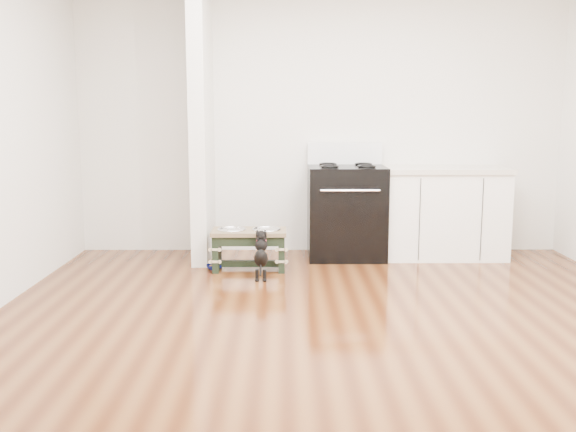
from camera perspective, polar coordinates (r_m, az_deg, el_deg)
The scene contains 8 objects.
ground at distance 4.45m, azimuth 4.50°, elevation -9.82°, with size 5.00×5.00×0.00m, color #431E0C.
room_shell at distance 4.21m, azimuth 4.78°, elevation 11.49°, with size 5.00×5.00×5.00m.
partition_wall at distance 6.35m, azimuth -7.68°, elevation 8.22°, with size 0.15×0.80×2.70m, color silver.
oven_range at distance 6.46m, azimuth 5.20°, elevation 0.51°, with size 0.76×0.69×1.14m.
cabinet_run at distance 6.64m, azimuth 13.63°, elevation 0.32°, with size 1.24×0.64×0.91m.
dog_feeder at distance 5.95m, azimuth -3.47°, elevation -2.27°, with size 0.69×0.37×0.39m.
puppy at distance 5.64m, azimuth -2.41°, elevation -3.30°, with size 0.12×0.35×0.42m.
floor_bowl at distance 6.04m, azimuth -6.55°, elevation -4.51°, with size 0.18×0.18×0.05m.
Camera 1 is at (-0.36, -4.20, 1.45)m, focal length 40.00 mm.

